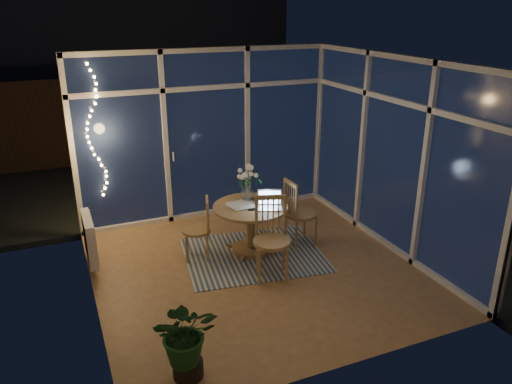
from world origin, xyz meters
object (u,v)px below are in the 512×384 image
(chair_front, at_px, (272,240))
(flower_vase, at_px, (247,192))
(laptop, at_px, (270,200))
(potted_plant, at_px, (187,341))
(dining_table, at_px, (251,229))
(chair_right, at_px, (301,212))
(chair_left, at_px, (196,229))

(chair_front, xyz_separation_m, flower_vase, (0.07, 0.95, 0.27))
(laptop, xyz_separation_m, potted_plant, (-1.65, -1.85, -0.42))
(dining_table, xyz_separation_m, chair_front, (-0.02, -0.73, 0.18))
(chair_right, distance_m, laptop, 0.62)
(chair_left, distance_m, potted_plant, 2.26)
(chair_right, height_order, flower_vase, chair_right)
(potted_plant, bearing_deg, dining_table, 54.38)
(chair_left, distance_m, chair_front, 1.10)
(laptop, bearing_deg, chair_right, 34.36)
(chair_front, height_order, laptop, chair_front)
(laptop, bearing_deg, dining_table, 160.59)
(chair_left, xyz_separation_m, flower_vase, (0.77, 0.11, 0.36))
(dining_table, relative_size, laptop, 3.06)
(flower_vase, bearing_deg, dining_table, -101.89)
(laptop, height_order, potted_plant, laptop)
(flower_vase, distance_m, potted_plant, 2.73)
(chair_front, distance_m, laptop, 0.66)
(chair_right, relative_size, laptop, 3.02)
(chair_right, xyz_separation_m, flower_vase, (-0.68, 0.29, 0.29))
(chair_front, xyz_separation_m, potted_plant, (-1.43, -1.29, -0.14))
(dining_table, distance_m, chair_front, 0.76)
(chair_left, height_order, laptop, laptop)
(dining_table, height_order, flower_vase, flower_vase)
(dining_table, bearing_deg, flower_vase, 78.11)
(chair_right, height_order, chair_front, chair_front)
(chair_left, bearing_deg, chair_front, 55.84)
(chair_front, relative_size, potted_plant, 1.37)
(dining_table, xyz_separation_m, laptop, (0.20, -0.18, 0.46))
(chair_left, distance_m, chair_right, 1.46)
(laptop, distance_m, flower_vase, 0.43)
(chair_right, xyz_separation_m, laptop, (-0.53, -0.11, 0.31))
(chair_right, height_order, potted_plant, chair_right)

